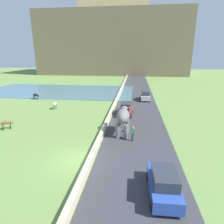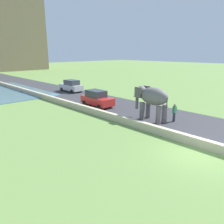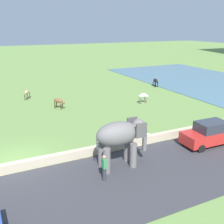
{
  "view_description": "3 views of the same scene",
  "coord_description": "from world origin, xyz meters",
  "views": [
    {
      "loc": [
        4.61,
        -13.69,
        8.52
      ],
      "look_at": [
        1.64,
        10.56,
        1.11
      ],
      "focal_mm": 30.38,
      "sensor_mm": 36.0,
      "label": 1
    },
    {
      "loc": [
        -11.69,
        -4.91,
        5.87
      ],
      "look_at": [
        -0.35,
        6.75,
        1.34
      ],
      "focal_mm": 34.76,
      "sensor_mm": 36.0,
      "label": 2
    },
    {
      "loc": [
        16.79,
        -1.33,
        8.42
      ],
      "look_at": [
        -2.09,
        7.84,
        1.69
      ],
      "focal_mm": 43.44,
      "sensor_mm": 36.0,
      "label": 3
    }
  ],
  "objects": [
    {
      "name": "ground_plane",
      "position": [
        0.0,
        0.0,
        0.0
      ],
      "size": [
        220.0,
        220.0,
        0.0
      ],
      "primitive_type": "plane",
      "color": "#6B8E47"
    },
    {
      "name": "elephant",
      "position": [
        3.43,
        5.76,
        2.04
      ],
      "size": [
        1.51,
        3.49,
        2.99
      ],
      "color": "slate",
      "rests_on": "ground"
    },
    {
      "name": "car_silver",
      "position": [
        6.58,
        22.71,
        0.9
      ],
      "size": [
        1.91,
        4.06,
        1.8
      ],
      "color": "#B7B7BC",
      "rests_on": "ground"
    },
    {
      "name": "barrier_wall",
      "position": [
        1.2,
        18.0,
        0.3
      ],
      "size": [
        0.4,
        110.0,
        0.6
      ],
      "primitive_type": "cube",
      "color": "beige",
      "rests_on": "ground"
    },
    {
      "name": "person_beside_elephant",
      "position": [
        4.54,
        4.14,
        0.87
      ],
      "size": [
        0.36,
        0.22,
        1.63
      ],
      "color": "#33333D",
      "rests_on": "ground"
    },
    {
      "name": "road_surface",
      "position": [
        5.0,
        20.0,
        0.03
      ],
      "size": [
        7.0,
        120.0,
        0.06
      ],
      "primitive_type": "cube",
      "color": "#38383D",
      "rests_on": "ground"
    },
    {
      "name": "car_red",
      "position": [
        3.43,
        13.03,
        0.9
      ],
      "size": [
        1.9,
        4.05,
        1.8
      ],
      "color": "red",
      "rests_on": "ground"
    }
  ]
}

